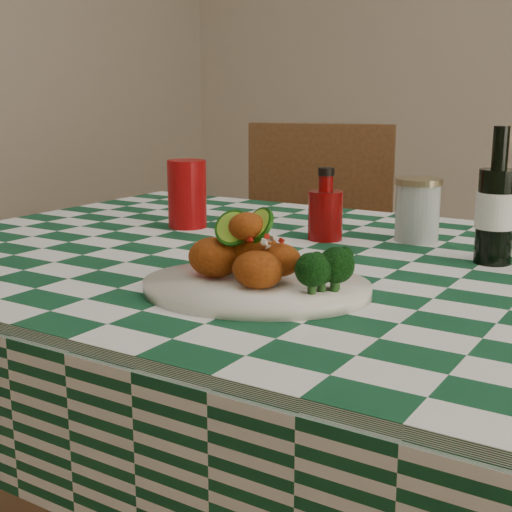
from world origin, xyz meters
The scene contains 9 objects.
dining_table centered at (0.00, 0.00, 0.39)m, with size 1.66×1.06×0.79m, color #114426, non-canonical shape.
plate centered at (-0.02, -0.24, 0.80)m, with size 0.33×0.26×0.02m, color white, non-canonical shape.
fried_chicken_pile centered at (-0.03, -0.24, 0.85)m, with size 0.15×0.11×0.10m, color #983C0E, non-canonical shape.
broccoli_side centered at (0.08, -0.23, 0.83)m, with size 0.07×0.07×0.06m, color black, non-canonical shape.
red_tumbler centered at (-0.41, 0.12, 0.86)m, with size 0.08×0.08×0.14m, color #97080A.
ketchup_bottle centered at (-0.11, 0.15, 0.86)m, with size 0.07×0.07×0.14m, color #700505, non-canonical shape.
mason_jar centered at (0.05, 0.24, 0.85)m, with size 0.09×0.09×0.12m, color #B2BCBA, non-canonical shape.
beer_bottle centered at (0.22, 0.13, 0.90)m, with size 0.07×0.07×0.23m, color black, non-canonical shape.
wooden_chair_left centered at (-0.43, 0.69, 0.49)m, with size 0.44×0.47×0.97m, color #472814, non-canonical shape.
Camera 1 is at (0.50, -1.07, 1.07)m, focal length 50.00 mm.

